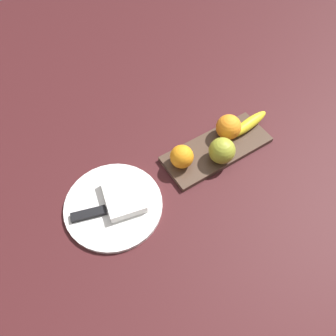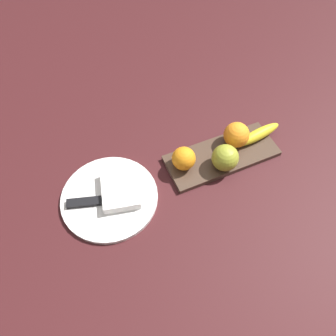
# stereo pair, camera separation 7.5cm
# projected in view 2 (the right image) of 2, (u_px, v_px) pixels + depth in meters

# --- Properties ---
(ground_plane) EXTENTS (2.40, 2.40, 0.00)m
(ground_plane) POSITION_uv_depth(u_px,v_px,m) (225.00, 166.00, 0.92)
(ground_plane) COLOR #3C1618
(fruit_tray) EXTENTS (0.33, 0.13, 0.02)m
(fruit_tray) POSITION_uv_depth(u_px,v_px,m) (222.00, 156.00, 0.93)
(fruit_tray) COLOR #463428
(fruit_tray) RESTS_ON ground_plane
(apple) EXTENTS (0.07, 0.07, 0.07)m
(apple) POSITION_uv_depth(u_px,v_px,m) (225.00, 158.00, 0.87)
(apple) COLOR olive
(apple) RESTS_ON fruit_tray
(banana) EXTENTS (0.15, 0.05, 0.03)m
(banana) POSITION_uv_depth(u_px,v_px,m) (259.00, 134.00, 0.94)
(banana) COLOR yellow
(banana) RESTS_ON fruit_tray
(orange_near_apple) EXTENTS (0.07, 0.07, 0.07)m
(orange_near_apple) POSITION_uv_depth(u_px,v_px,m) (236.00, 135.00, 0.91)
(orange_near_apple) COLOR orange
(orange_near_apple) RESTS_ON fruit_tray
(orange_near_banana) EXTENTS (0.07, 0.07, 0.07)m
(orange_near_banana) POSITION_uv_depth(u_px,v_px,m) (184.00, 159.00, 0.87)
(orange_near_banana) COLOR orange
(orange_near_banana) RESTS_ON fruit_tray
(dinner_plate) EXTENTS (0.26, 0.26, 0.01)m
(dinner_plate) POSITION_uv_depth(u_px,v_px,m) (110.00, 197.00, 0.85)
(dinner_plate) COLOR white
(dinner_plate) RESTS_ON ground_plane
(folded_napkin) EXTENTS (0.12, 0.14, 0.03)m
(folded_napkin) POSITION_uv_depth(u_px,v_px,m) (120.00, 190.00, 0.84)
(folded_napkin) COLOR white
(folded_napkin) RESTS_ON dinner_plate
(knife) EXTENTS (0.18, 0.07, 0.01)m
(knife) POSITION_uv_depth(u_px,v_px,m) (90.00, 202.00, 0.83)
(knife) COLOR silver
(knife) RESTS_ON dinner_plate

